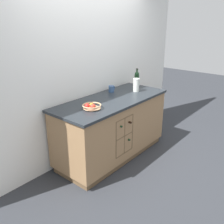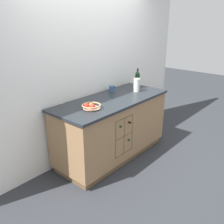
% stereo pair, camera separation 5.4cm
% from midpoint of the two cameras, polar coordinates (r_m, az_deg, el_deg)
% --- Properties ---
extents(ground_plane, '(14.00, 14.00, 0.00)m').
position_cam_midpoint_polar(ground_plane, '(3.95, 0.40, -9.72)').
color(ground_plane, '#2D3035').
extents(back_wall, '(4.40, 0.06, 2.55)m').
position_cam_midpoint_polar(back_wall, '(3.77, -4.55, 9.52)').
color(back_wall, white).
rests_on(back_wall, ground_plane).
extents(kitchen_island, '(1.84, 0.77, 0.92)m').
position_cam_midpoint_polar(kitchen_island, '(3.74, 0.43, -3.60)').
color(kitchen_island, brown).
rests_on(kitchen_island, ground_plane).
extents(fruit_bowl, '(0.25, 0.25, 0.08)m').
position_cam_midpoint_polar(fruit_bowl, '(3.18, -4.32, 1.37)').
color(fruit_bowl, tan).
rests_on(fruit_bowl, kitchen_island).
extents(white_pitcher, '(0.15, 0.10, 0.21)m').
position_cam_midpoint_polar(white_pitcher, '(3.94, 6.06, 6.22)').
color(white_pitcher, silver).
rests_on(white_pitcher, kitchen_island).
extents(ceramic_mug, '(0.13, 0.09, 0.10)m').
position_cam_midpoint_polar(ceramic_mug, '(3.90, 0.36, 5.32)').
color(ceramic_mug, '#385684').
rests_on(ceramic_mug, kitchen_island).
extents(standing_wine_bottle, '(0.08, 0.08, 0.31)m').
position_cam_midpoint_polar(standing_wine_bottle, '(4.18, 6.19, 7.51)').
color(standing_wine_bottle, '#19381E').
rests_on(standing_wine_bottle, kitchen_island).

